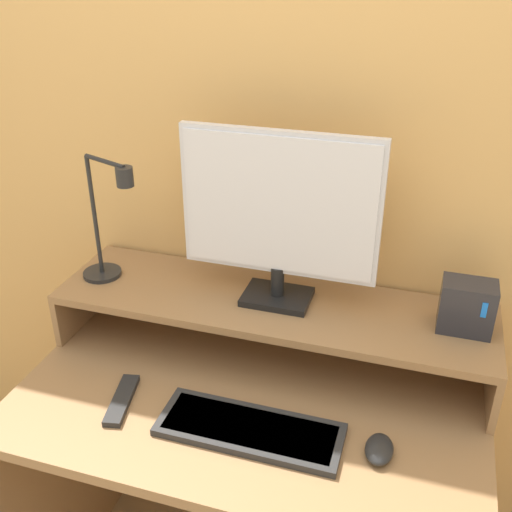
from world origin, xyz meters
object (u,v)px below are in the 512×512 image
object	(u,v)px
desk_lamp	(108,229)
router_dock	(467,306)
keyboard	(250,429)
mouse	(379,449)
remote_control	(122,400)
monitor	(279,213)

from	to	relation	value
desk_lamp	router_dock	distance (m)	0.96
keyboard	mouse	distance (m)	0.30
keyboard	desk_lamp	bearing A→B (deg)	149.72
keyboard	remote_control	bearing A→B (deg)	179.32
router_dock	remote_control	world-z (taller)	router_dock
router_dock	mouse	size ratio (longest dim) A/B	1.36
desk_lamp	mouse	bearing A→B (deg)	-18.72
keyboard	router_dock	bearing A→B (deg)	36.49
keyboard	mouse	world-z (taller)	mouse
monitor	desk_lamp	distance (m)	0.48
desk_lamp	keyboard	bearing A→B (deg)	-30.28
mouse	desk_lamp	bearing A→B (deg)	161.28
remote_control	desk_lamp	bearing A→B (deg)	119.40
router_dock	remote_control	bearing A→B (deg)	-157.29
mouse	monitor	bearing A→B (deg)	136.40
desk_lamp	keyboard	distance (m)	0.66
desk_lamp	router_dock	bearing A→B (deg)	2.57
remote_control	monitor	bearing A→B (deg)	46.56
monitor	keyboard	xyz separation A→B (m)	(0.03, -0.33, -0.41)
remote_control	mouse	bearing A→B (deg)	1.56
monitor	keyboard	size ratio (longest dim) A/B	1.17
desk_lamp	router_dock	xyz separation A→B (m)	(0.95, 0.04, -0.10)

